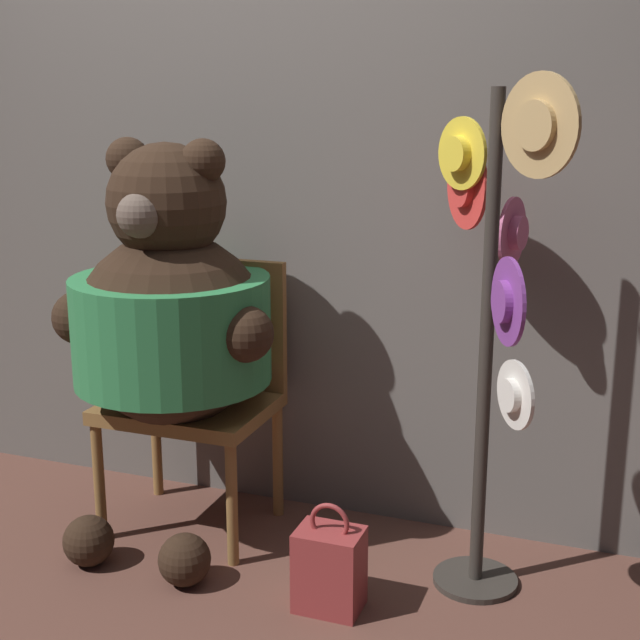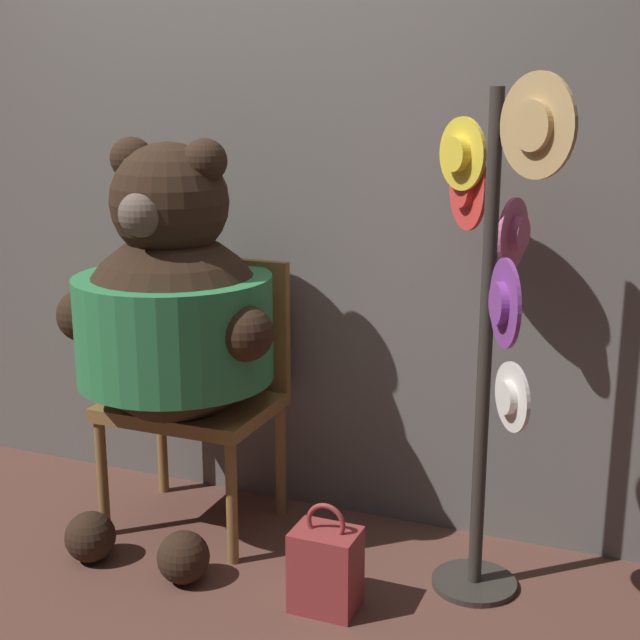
{
  "view_description": "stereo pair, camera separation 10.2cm",
  "coord_description": "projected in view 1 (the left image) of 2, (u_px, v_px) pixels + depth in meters",
  "views": [
    {
      "loc": [
        1.43,
        -2.34,
        1.58
      ],
      "look_at": [
        0.45,
        0.31,
        0.86
      ],
      "focal_mm": 50.0,
      "sensor_mm": 36.0,
      "label": 1
    },
    {
      "loc": [
        1.53,
        -2.31,
        1.58
      ],
      "look_at": [
        0.45,
        0.31,
        0.86
      ],
      "focal_mm": 50.0,
      "sensor_mm": 36.0,
      "label": 2
    }
  ],
  "objects": [
    {
      "name": "ground_plane",
      "position": [
        162.0,
        577.0,
        3.0
      ],
      "size": [
        14.0,
        14.0,
        0.0
      ],
      "primitive_type": "plane",
      "color": "brown"
    },
    {
      "name": "hat_display_rack",
      "position": [
        494.0,
        291.0,
        2.72
      ],
      "size": [
        0.46,
        0.55,
        1.64
      ],
      "color": "#332D28",
      "rests_on": "ground_plane"
    },
    {
      "name": "chair",
      "position": [
        199.0,
        380.0,
        3.3
      ],
      "size": [
        0.59,
        0.46,
        0.99
      ],
      "color": "olive",
      "rests_on": "ground_plane"
    },
    {
      "name": "wall_back",
      "position": [
        247.0,
        175.0,
        3.36
      ],
      "size": [
        8.0,
        0.1,
        2.57
      ],
      "color": "#66605B",
      "rests_on": "ground_plane"
    },
    {
      "name": "handbag_on_ground",
      "position": [
        329.0,
        568.0,
        2.79
      ],
      "size": [
        0.21,
        0.15,
        0.36
      ],
      "color": "maroon",
      "rests_on": "ground_plane"
    },
    {
      "name": "teddy_bear",
      "position": [
        170.0,
        317.0,
        3.09
      ],
      "size": [
        0.83,
        0.74,
        1.44
      ],
      "color": "black",
      "rests_on": "ground_plane"
    }
  ]
}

